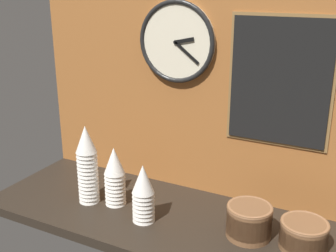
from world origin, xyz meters
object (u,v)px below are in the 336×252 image
Objects in this scene: cup_stack_center at (143,193)px; bowl_stack_far_right at (304,234)px; bowl_stack_right at (249,221)px; menu_board at (280,82)px; wall_clock at (176,42)px; cup_stack_center_left at (115,176)px; cup_stack_left at (87,164)px.

cup_stack_center is 1.41× the size of bowl_stack_far_right.
bowl_stack_right is 0.33× the size of menu_board.
bowl_stack_far_right is 0.49× the size of wall_clock.
cup_stack_center is 0.93× the size of cup_stack_center_left.
cup_stack_center_left reaches higher than bowl_stack_far_right.
cup_stack_left is at bearing -175.31° from bowl_stack_far_right.
cup_stack_center_left is at bearing 16.48° from cup_stack_left.
wall_clock is at bearing 160.09° from bowl_stack_far_right.
cup_stack_center_left is 57.17cm from bowl_stack_right.
cup_stack_left is at bearing -163.52° from cup_stack_center_left.
cup_stack_center_left is at bearing -177.10° from bowl_stack_far_right.
cup_stack_center is 0.69× the size of wall_clock.
cup_stack_left reaches higher than bowl_stack_far_right.
menu_board reaches higher than cup_stack_center.
cup_stack_center reaches higher than bowl_stack_far_right.
cup_stack_left reaches higher than cup_stack_center.
cup_stack_center is at bearing -170.39° from bowl_stack_far_right.
cup_stack_center_left reaches higher than cup_stack_center.
cup_stack_center_left is at bearing 160.53° from cup_stack_center.
wall_clock is at bearing 47.66° from cup_stack_left.
menu_board is at bearing 23.38° from cup_stack_left.
cup_stack_center_left is 60.69cm from wall_clock.
cup_stack_center_left is at bearing -120.71° from wall_clock.
cup_stack_center is 0.47× the size of menu_board.
cup_stack_center_left is 1.52× the size of bowl_stack_right.
cup_stack_left is at bearing -175.47° from bowl_stack_right.
cup_stack_left is 69.01cm from bowl_stack_right.
cup_stack_center is 0.70× the size of cup_stack_left.
menu_board is (42.87, 0.89, -12.44)cm from wall_clock.
cup_stack_center_left is (11.20, 3.31, -4.29)cm from cup_stack_left.
bowl_stack_right is 75.85cm from wall_clock.
bowl_stack_right is at bearing -93.23° from menu_board.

